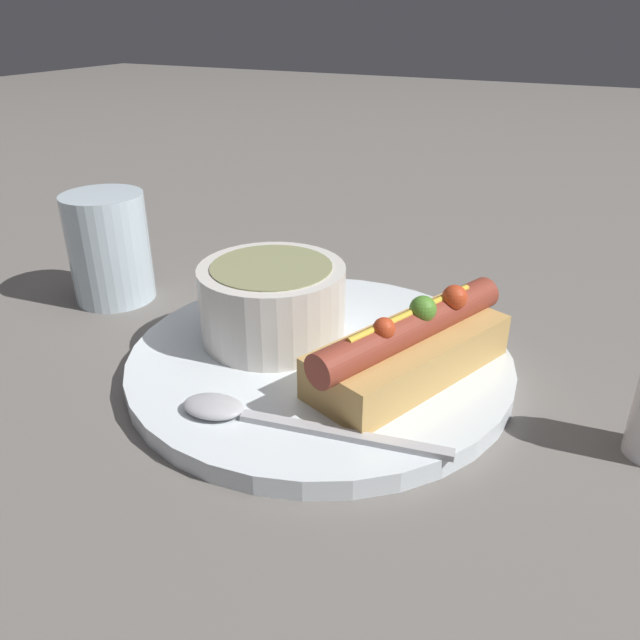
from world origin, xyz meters
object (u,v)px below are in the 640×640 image
object	(u,v)px
soup_bowl	(272,299)
drinking_glass	(109,248)
spoon	(251,414)
hot_dog	(410,348)

from	to	relation	value
soup_bowl	drinking_glass	size ratio (longest dim) A/B	1.13
soup_bowl	spoon	distance (m)	0.11
hot_dog	spoon	size ratio (longest dim) A/B	0.98
soup_bowl	drinking_glass	distance (m)	0.18
spoon	hot_dog	bearing A→B (deg)	-136.05
soup_bowl	spoon	world-z (taller)	soup_bowl
spoon	drinking_glass	size ratio (longest dim) A/B	1.74
soup_bowl	drinking_glass	bearing A→B (deg)	82.84
hot_dog	soup_bowl	world-z (taller)	same
spoon	soup_bowl	bearing A→B (deg)	-76.14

